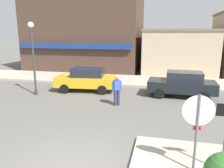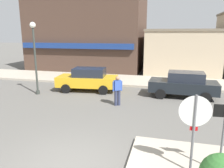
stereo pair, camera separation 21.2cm
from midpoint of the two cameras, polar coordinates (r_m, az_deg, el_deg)
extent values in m
plane|color=#5B5954|center=(6.89, -10.78, -20.62)|extent=(160.00, 160.00, 0.00)
cube|color=#A89E8C|center=(17.90, 5.86, 0.91)|extent=(80.00, 4.00, 0.15)
cylinder|color=slate|center=(6.26, 21.33, -12.87)|extent=(0.07, 0.07, 2.30)
cylinder|color=red|center=(6.02, 21.87, -6.58)|extent=(0.76, 0.07, 0.76)
cylinder|color=white|center=(6.00, 21.89, -6.62)|extent=(0.82, 0.07, 0.82)
cube|color=red|center=(6.18, 21.50, -10.80)|extent=(0.20, 0.03, 0.11)
cylinder|color=slate|center=(6.60, 27.70, -13.10)|extent=(0.06, 0.06, 2.10)
cylinder|color=#333833|center=(14.45, -18.96, 5.54)|extent=(0.12, 0.12, 4.20)
cylinder|color=#333833|center=(14.81, -18.40, -2.07)|extent=(0.24, 0.24, 0.24)
sphere|color=white|center=(14.36, -19.62, 14.31)|extent=(0.36, 0.36, 0.36)
cone|color=#333833|center=(14.36, -19.66, 14.88)|extent=(0.32, 0.32, 0.18)
cube|color=gold|center=(14.88, -6.04, 0.78)|extent=(4.17, 2.14, 0.66)
cube|color=#1E232D|center=(14.73, -5.53, 3.09)|extent=(2.22, 1.62, 0.56)
cylinder|color=black|center=(14.53, -11.56, -1.21)|extent=(0.62, 0.25, 0.60)
cylinder|color=black|center=(16.09, -9.57, 0.25)|extent=(0.62, 0.25, 0.60)
cylinder|color=black|center=(13.91, -1.88, -1.58)|extent=(0.62, 0.25, 0.60)
cylinder|color=black|center=(15.53, -0.81, -0.03)|extent=(0.62, 0.25, 0.60)
cube|color=black|center=(14.03, 18.40, -0.56)|extent=(4.07, 1.88, 0.66)
cube|color=#1E232D|center=(13.91, 19.19, 1.84)|extent=(2.14, 1.48, 0.56)
cylinder|color=black|center=(13.31, 13.01, -2.58)|extent=(0.61, 0.21, 0.60)
cylinder|color=black|center=(14.96, 13.49, -0.90)|extent=(0.61, 0.21, 0.60)
cylinder|color=black|center=(13.40, 23.65, -3.26)|extent=(0.61, 0.21, 0.60)
cylinder|color=black|center=(15.03, 22.96, -1.51)|extent=(0.61, 0.21, 0.60)
cylinder|color=#2D334C|center=(11.77, 1.51, -3.65)|extent=(0.16, 0.16, 0.85)
cylinder|color=#2D334C|center=(11.83, 2.33, -3.57)|extent=(0.16, 0.16, 0.85)
cube|color=#3351A8|center=(11.62, 1.95, -0.32)|extent=(0.42, 0.38, 0.54)
sphere|color=#9E7051|center=(11.54, 1.96, 1.51)|extent=(0.22, 0.22, 0.22)
cylinder|color=#3351A8|center=(11.56, 0.88, -0.65)|extent=(0.12, 0.12, 0.52)
cylinder|color=#3351A8|center=(11.71, 3.00, -0.48)|extent=(0.12, 0.12, 0.52)
cube|color=#473328|center=(24.47, -5.71, 13.44)|extent=(11.61, 7.34, 8.05)
cube|color=navy|center=(20.95, -9.26, 9.80)|extent=(11.03, 0.40, 0.50)
cube|color=tan|center=(23.23, 17.69, 7.93)|extent=(6.49, 7.70, 4.01)
cube|color=#716452|center=(23.17, 18.05, 13.11)|extent=(6.62, 7.85, 0.20)
camera|label=1|loc=(0.11, -89.40, 0.14)|focal=35.00mm
camera|label=2|loc=(0.11, 90.60, -0.14)|focal=35.00mm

